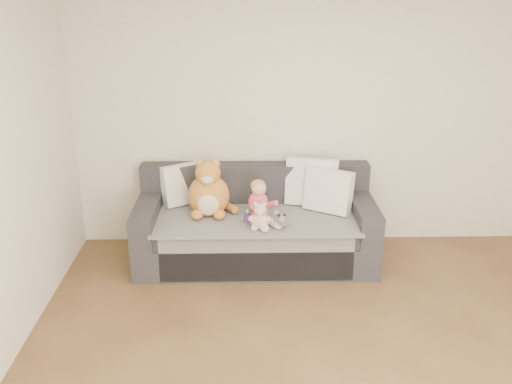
# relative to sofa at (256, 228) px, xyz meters

# --- Properties ---
(room_shell) EXTENTS (5.00, 5.00, 5.00)m
(room_shell) POSITION_rel_sofa_xyz_m (0.51, -1.64, 0.99)
(room_shell) COLOR brown
(room_shell) RESTS_ON ground
(sofa) EXTENTS (2.20, 0.94, 0.85)m
(sofa) POSITION_rel_sofa_xyz_m (0.00, 0.00, 0.00)
(sofa) COLOR #28282D
(sofa) RESTS_ON ground
(cushion_left) EXTENTS (0.46, 0.38, 0.40)m
(cushion_left) POSITION_rel_sofa_xyz_m (-0.69, 0.26, 0.36)
(cushion_left) COLOR white
(cushion_left) RESTS_ON sofa
(cushion_right_back) EXTENTS (0.53, 0.33, 0.46)m
(cushion_right_back) POSITION_rel_sofa_xyz_m (0.54, 0.22, 0.39)
(cushion_right_back) COLOR white
(cushion_right_back) RESTS_ON sofa
(cushion_right_front) EXTENTS (0.48, 0.40, 0.42)m
(cushion_right_front) POSITION_rel_sofa_xyz_m (0.68, 0.04, 0.36)
(cushion_right_front) COLOR white
(cushion_right_front) RESTS_ON sofa
(toddler) EXTENTS (0.30, 0.39, 0.39)m
(toddler) POSITION_rel_sofa_xyz_m (0.03, -0.20, 0.33)
(toddler) COLOR #CA4779
(toddler) RESTS_ON sofa
(plush_cat) EXTENTS (0.47, 0.40, 0.58)m
(plush_cat) POSITION_rel_sofa_xyz_m (-0.43, -0.02, 0.38)
(plush_cat) COLOR #B77628
(plush_cat) RESTS_ON sofa
(teddy_bear) EXTENTS (0.20, 0.15, 0.26)m
(teddy_bear) POSITION_rel_sofa_xyz_m (0.03, -0.37, 0.27)
(teddy_bear) COLOR #D1AE91
(teddy_bear) RESTS_ON sofa
(plush_cow) EXTENTS (0.12, 0.19, 0.15)m
(plush_cow) POSITION_rel_sofa_xyz_m (0.21, -0.35, 0.23)
(plush_cow) COLOR white
(plush_cow) RESTS_ON sofa
(sippy_cup) EXTENTS (0.11, 0.09, 0.12)m
(sippy_cup) POSITION_rel_sofa_xyz_m (-0.08, -0.21, 0.23)
(sippy_cup) COLOR #5E328A
(sippy_cup) RESTS_ON sofa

